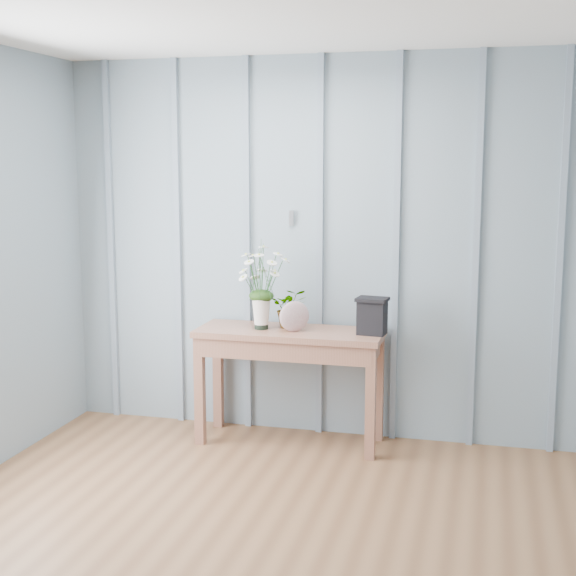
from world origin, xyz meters
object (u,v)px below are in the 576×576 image
(sideboard, at_px, (290,347))
(daisy_vase, at_px, (261,275))
(carved_box, at_px, (372,316))
(felt_disc_vessel, at_px, (294,316))

(sideboard, xyz_separation_m, daisy_vase, (-0.19, -0.02, 0.46))
(daisy_vase, distance_m, carved_box, 0.75)
(daisy_vase, xyz_separation_m, felt_disc_vessel, (0.23, -0.03, -0.25))
(daisy_vase, height_order, carved_box, daisy_vase)
(sideboard, relative_size, felt_disc_vessel, 6.08)
(daisy_vase, relative_size, felt_disc_vessel, 2.84)
(sideboard, height_order, carved_box, carved_box)
(daisy_vase, bearing_deg, felt_disc_vessel, -7.88)
(sideboard, height_order, felt_disc_vessel, felt_disc_vessel)
(sideboard, xyz_separation_m, felt_disc_vessel, (0.04, -0.05, 0.21))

